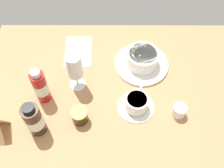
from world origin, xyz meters
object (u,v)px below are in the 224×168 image
at_px(coffee_cup, 136,103).
at_px(creamer_jug, 179,111).
at_px(sauce_bottle_red, 41,87).
at_px(porridge_bowl, 142,60).
at_px(jam_jar, 80,116).
at_px(wine_glass, 75,67).
at_px(cutlery_setting, 78,52).
at_px(sauce_bottle_brown, 34,120).

relative_size(coffee_cup, creamer_jug, 2.30).
bearing_deg(sauce_bottle_red, porridge_bowl, -157.37).
xyz_separation_m(coffee_cup, jam_jar, (0.21, 0.05, 0.00)).
relative_size(creamer_jug, wine_glass, 0.34).
height_order(porridge_bowl, coffee_cup, porridge_bowl).
bearing_deg(cutlery_setting, sauce_bottle_red, 63.77).
height_order(porridge_bowl, creamer_jug, porridge_bowl).
xyz_separation_m(porridge_bowl, wine_glass, (0.26, 0.10, 0.08)).
height_order(cutlery_setting, creamer_jug, creamer_jug).
xyz_separation_m(creamer_jug, sauce_bottle_brown, (0.52, 0.06, 0.05)).
height_order(creamer_jug, jam_jar, jam_jar).
relative_size(coffee_cup, jam_jar, 2.24).
relative_size(porridge_bowl, sauce_bottle_red, 1.31).
height_order(porridge_bowl, wine_glass, wine_glass).
relative_size(creamer_jug, sauce_bottle_red, 0.35).
relative_size(cutlery_setting, sauce_bottle_brown, 1.04).
bearing_deg(wine_glass, jam_jar, 97.68).
bearing_deg(jam_jar, wine_glass, -82.32).
height_order(cutlery_setting, sauce_bottle_brown, sauce_bottle_brown).
height_order(wine_glass, jam_jar, wine_glass).
relative_size(coffee_cup, sauce_bottle_red, 0.81).
relative_size(cutlery_setting, sauce_bottle_red, 1.00).
relative_size(porridge_bowl, jam_jar, 3.62).
distance_m(coffee_cup, creamer_jug, 0.16).
distance_m(cutlery_setting, creamer_jug, 0.50).
bearing_deg(sauce_bottle_brown, sauce_bottle_red, -91.50).
height_order(cutlery_setting, sauce_bottle_red, sauce_bottle_red).
xyz_separation_m(porridge_bowl, cutlery_setting, (0.28, -0.07, -0.03)).
xyz_separation_m(wine_glass, jam_jar, (-0.02, 0.16, -0.08)).
height_order(creamer_jug, sauce_bottle_red, sauce_bottle_red).
bearing_deg(sauce_bottle_red, creamer_jug, 172.07).
distance_m(jam_jar, sauce_bottle_brown, 0.16).
bearing_deg(sauce_bottle_brown, coffee_cup, -165.70).
bearing_deg(coffee_cup, creamer_jug, 169.46).
distance_m(wine_glass, jam_jar, 0.18).
distance_m(wine_glass, sauce_bottle_brown, 0.24).
height_order(wine_glass, sauce_bottle_red, wine_glass).
distance_m(creamer_jug, wine_glass, 0.42).
xyz_separation_m(cutlery_setting, sauce_bottle_red, (0.11, 0.23, 0.08)).
height_order(creamer_jug, sauce_bottle_brown, sauce_bottle_brown).
bearing_deg(jam_jar, sauce_bottle_brown, 14.40).
bearing_deg(wine_glass, sauce_bottle_red, 26.13).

